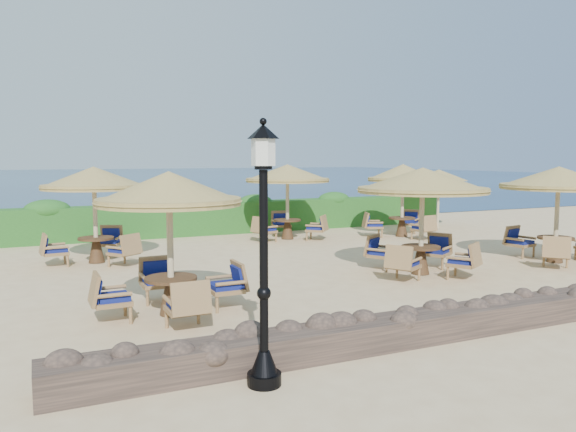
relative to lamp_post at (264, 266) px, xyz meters
The scene contains 12 objects.
ground 8.47m from the lamp_post, 54.78° to the left, with size 120.00×120.00×0.00m, color #D5B887.
sea 76.97m from the lamp_post, 86.42° to the left, with size 160.00×160.00×0.00m, color #0B234B.
hedge 14.83m from the lamp_post, 71.08° to the left, with size 18.00×0.90×1.20m, color #1B5019.
stone_wall 5.02m from the lamp_post, ahead, with size 15.00×0.65×0.44m, color brown.
lamp_post is the anchor object (origin of this frame).
extra_parasol 17.41m from the lamp_post, 43.60° to the left, with size 2.30×2.30×2.41m.
cafe_set_0 3.73m from the lamp_post, 95.43° to the left, with size 2.81×2.81×2.65m.
cafe_set_1 7.76m from the lamp_post, 37.79° to the left, with size 3.22×3.22×2.65m.
cafe_set_2 11.44m from the lamp_post, 23.11° to the left, with size 3.10×3.10×2.65m.
cafe_set_3 9.75m from the lamp_post, 96.36° to the left, with size 2.83×2.82×2.65m.
cafe_set_4 12.89m from the lamp_post, 64.29° to the left, with size 2.99×2.99×2.65m.
cafe_set_5 14.25m from the lamp_post, 47.20° to the left, with size 2.75×2.72×2.65m.
Camera 1 is at (-7.39, -13.23, 2.91)m, focal length 35.00 mm.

